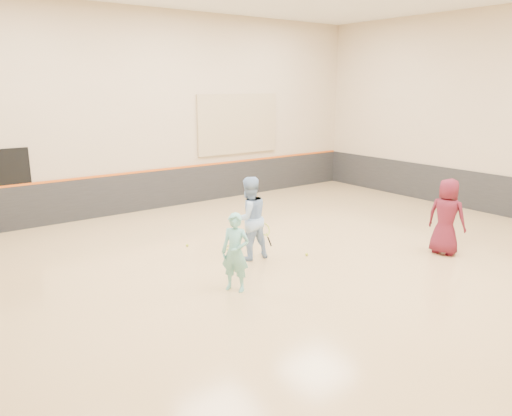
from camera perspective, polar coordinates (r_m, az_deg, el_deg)
room at (r=11.16m, az=3.65°, el=-1.64°), size 15.04×12.04×6.22m
wainscot_back at (r=16.10m, az=-10.25°, el=2.22°), size 14.90×0.04×1.20m
wainscot_right at (r=16.91m, az=23.34°, el=1.86°), size 0.04×11.90×1.20m
accent_stripe at (r=15.97m, az=-10.33°, el=4.39°), size 14.90×0.03×0.06m
acoustic_panel at (r=17.23m, az=-2.04°, el=9.58°), size 3.20×0.08×2.00m
doorway at (r=14.62m, az=-26.29°, el=1.82°), size 1.10×0.05×2.20m
girl at (r=9.37m, az=-2.37°, el=-5.08°), size 0.60×0.66×1.51m
instructor at (r=11.02m, az=-0.82°, el=-1.18°), size 0.96×0.78×1.86m
young_man at (r=12.15m, az=20.95°, el=-0.93°), size 0.74×0.97×1.76m
held_racket at (r=11.14m, az=1.00°, el=-2.44°), size 0.36×0.36×0.60m
spare_racket at (r=11.94m, az=-2.91°, el=-4.32°), size 0.70×0.70×0.13m
ball_under_racket at (r=11.49m, az=5.81°, el=-5.30°), size 0.07×0.07×0.07m
ball_in_hand at (r=12.08m, az=22.07°, el=0.10°), size 0.07×0.07×0.07m
ball_beside_spare at (r=12.17m, az=-7.87°, el=-4.24°), size 0.07×0.07×0.07m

